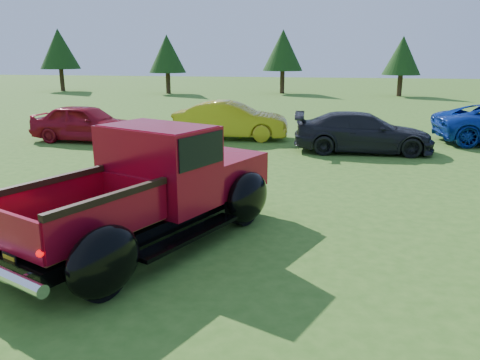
# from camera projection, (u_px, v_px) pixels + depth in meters

# --- Properties ---
(ground) EXTENTS (120.00, 120.00, 0.00)m
(ground) POSITION_uv_depth(u_px,v_px,m) (263.00, 234.00, 8.14)
(ground) COLOR #36641C
(ground) RESTS_ON ground
(tree_far_west) EXTENTS (3.33, 3.33, 5.20)m
(tree_far_west) POSITION_uv_depth(u_px,v_px,m) (59.00, 49.00, 39.76)
(tree_far_west) COLOR #332114
(tree_far_west) RESTS_ON ground
(tree_west) EXTENTS (2.94, 2.94, 4.60)m
(tree_west) POSITION_uv_depth(u_px,v_px,m) (167.00, 54.00, 37.06)
(tree_west) COLOR #332114
(tree_west) RESTS_ON ground
(tree_mid_left) EXTENTS (3.20, 3.20, 5.00)m
(tree_mid_left) POSITION_uv_depth(u_px,v_px,m) (283.00, 50.00, 37.21)
(tree_mid_left) COLOR #332114
(tree_mid_left) RESTS_ON ground
(tree_mid_right) EXTENTS (2.82, 2.82, 4.40)m
(tree_mid_right) POSITION_uv_depth(u_px,v_px,m) (402.00, 56.00, 34.70)
(tree_mid_right) COLOR #332114
(tree_mid_right) RESTS_ON ground
(pickup_truck) EXTENTS (3.92, 5.47, 1.91)m
(pickup_truck) POSITION_uv_depth(u_px,v_px,m) (160.00, 184.00, 7.89)
(pickup_truck) COLOR black
(pickup_truck) RESTS_ON ground
(show_car_red) EXTENTS (3.94, 1.68, 1.33)m
(show_car_red) POSITION_uv_depth(u_px,v_px,m) (86.00, 123.00, 16.77)
(show_car_red) COLOR maroon
(show_car_red) RESTS_ON ground
(show_car_yellow) EXTENTS (4.28, 1.77, 1.38)m
(show_car_yellow) POSITION_uv_depth(u_px,v_px,m) (231.00, 120.00, 17.26)
(show_car_yellow) COLOR #B2A117
(show_car_yellow) RESTS_ON ground
(show_car_grey) EXTENTS (4.44, 1.99, 1.26)m
(show_car_grey) POSITION_uv_depth(u_px,v_px,m) (363.00, 132.00, 14.92)
(show_car_grey) COLOR black
(show_car_grey) RESTS_ON ground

